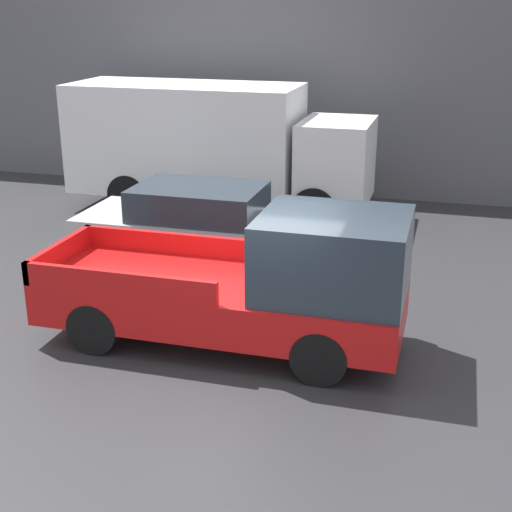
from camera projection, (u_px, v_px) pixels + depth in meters
ground_plane at (245, 357)px, 10.57m from camera, size 60.00×60.00×0.00m
building_wall at (351, 101)px, 18.50m from camera, size 28.00×0.15×5.05m
pickup_truck at (257, 285)px, 10.59m from camera, size 5.49×1.99×2.16m
car at (195, 225)px, 14.06m from camera, size 4.48×1.96×1.60m
delivery_truck at (211, 143)px, 17.41m from camera, size 7.35×2.33×3.10m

